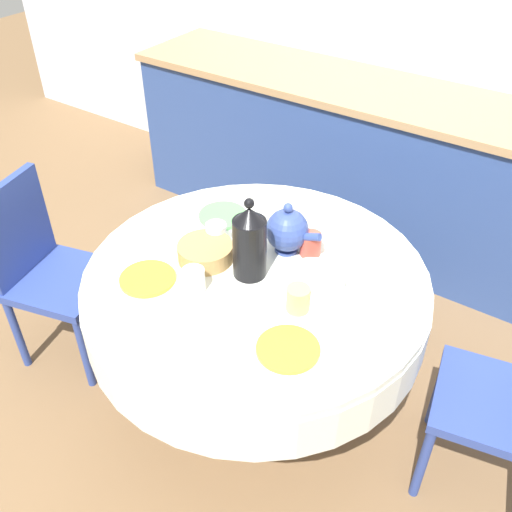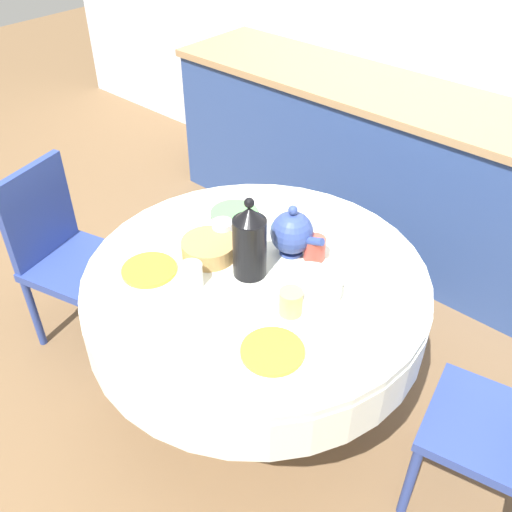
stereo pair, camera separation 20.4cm
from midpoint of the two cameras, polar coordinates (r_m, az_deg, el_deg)
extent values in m
plane|color=brown|center=(2.62, 2.30, -14.08)|extent=(12.00, 12.00, 0.00)
cube|color=silver|center=(3.27, 24.42, 21.47)|extent=(7.00, 0.05, 2.60)
cube|color=#2D4784|center=(3.29, 18.49, 6.37)|extent=(3.20, 0.60, 0.88)
cube|color=#A37F56|center=(3.09, 20.20, 13.62)|extent=(3.24, 0.64, 0.04)
cylinder|color=brown|center=(2.60, 2.31, -13.81)|extent=(0.44, 0.44, 0.04)
cylinder|color=brown|center=(2.40, 2.47, -10.03)|extent=(0.11, 0.11, 0.47)
cylinder|color=silver|center=(2.17, 2.70, -4.26)|extent=(1.29, 1.29, 0.18)
cylinder|color=silver|center=(2.10, 2.78, -2.15)|extent=(1.28, 1.28, 0.03)
cube|color=#2D428E|center=(2.19, 24.82, -15.51)|extent=(0.47, 0.47, 0.04)
cylinder|color=#2D428E|center=(2.25, 17.84, -20.81)|extent=(0.04, 0.04, 0.40)
cylinder|color=#2D428E|center=(2.46, 20.14, -14.36)|extent=(0.04, 0.04, 0.40)
cube|color=#2D428E|center=(2.70, -15.20, -1.06)|extent=(0.49, 0.49, 0.04)
cube|color=#2D428E|center=(2.67, -19.03, 4.07)|extent=(0.13, 0.38, 0.44)
cylinder|color=#2D428E|center=(2.84, -9.52, -3.56)|extent=(0.04, 0.04, 0.40)
cylinder|color=#2D428E|center=(2.65, -13.87, -8.03)|extent=(0.04, 0.04, 0.40)
cylinder|color=#2D428E|center=(3.03, -15.00, -1.47)|extent=(0.04, 0.04, 0.40)
cylinder|color=#2D428E|center=(2.85, -19.43, -5.47)|extent=(0.04, 0.04, 0.40)
cylinder|color=yellow|center=(2.12, -7.95, -1.49)|extent=(0.20, 0.20, 0.01)
cylinder|color=white|center=(2.02, -3.60, -2.04)|extent=(0.08, 0.08, 0.09)
cylinder|color=yellow|center=(1.81, 4.93, -9.62)|extent=(0.20, 0.20, 0.01)
cylinder|color=#DBB766|center=(1.92, 6.56, -4.74)|extent=(0.08, 0.08, 0.09)
cylinder|color=#5BA85B|center=(2.40, 0.27, 4.19)|extent=(0.20, 0.20, 0.01)
cylinder|color=white|center=(2.22, -0.74, 2.36)|extent=(0.08, 0.08, 0.09)
cylinder|color=white|center=(2.14, 13.45, -1.86)|extent=(0.20, 0.20, 0.01)
cylinder|color=#CC4C3D|center=(2.16, 8.59, 0.64)|extent=(0.08, 0.08, 0.09)
cylinder|color=black|center=(2.02, 2.24, 0.74)|extent=(0.12, 0.12, 0.23)
cone|color=black|center=(1.94, 2.35, 4.11)|extent=(0.11, 0.11, 0.05)
sphere|color=black|center=(1.91, 2.38, 5.23)|extent=(0.04, 0.04, 0.04)
cylinder|color=#33478E|center=(2.20, 6.17, 0.38)|extent=(0.09, 0.09, 0.01)
sphere|color=#33478E|center=(2.15, 6.33, 2.25)|extent=(0.16, 0.16, 0.16)
cylinder|color=#33478E|center=(2.10, 8.47, 1.40)|extent=(0.10, 0.03, 0.06)
sphere|color=#33478E|center=(2.09, 6.52, 4.48)|extent=(0.04, 0.04, 0.04)
cylinder|color=#AD844C|center=(2.16, -2.03, 0.67)|extent=(0.21, 0.21, 0.07)
cylinder|color=silver|center=(2.00, 8.36, -3.28)|extent=(0.22, 0.22, 0.06)
camera|label=1|loc=(0.10, -87.14, 2.24)|focal=40.00mm
camera|label=2|loc=(0.10, 92.86, -2.24)|focal=40.00mm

